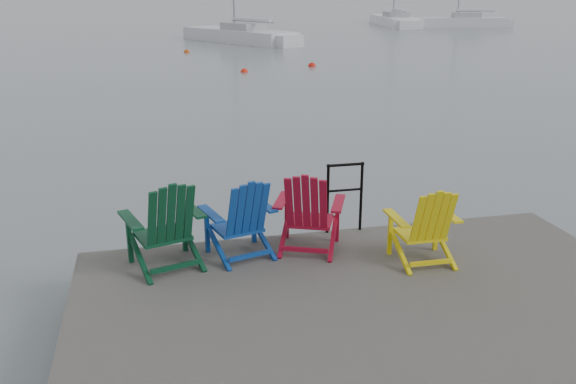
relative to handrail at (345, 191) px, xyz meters
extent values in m
plane|color=slate|center=(-0.25, -2.45, -1.04)|extent=(400.00, 400.00, 0.00)
cube|color=#282623|center=(-0.25, -2.45, -0.64)|extent=(6.00, 5.00, 0.20)
cylinder|color=black|center=(-2.95, -0.25, -1.34)|extent=(0.26, 0.26, 1.20)
cylinder|color=black|center=(-0.25, -0.25, -1.34)|extent=(0.26, 0.26, 1.20)
cylinder|color=black|center=(2.45, -0.25, -1.34)|extent=(0.26, 0.26, 1.20)
cylinder|color=black|center=(-0.22, 0.00, -0.09)|extent=(0.04, 0.04, 0.90)
cylinder|color=black|center=(0.22, 0.00, -0.09)|extent=(0.04, 0.04, 0.90)
cylinder|color=black|center=(0.00, 0.00, 0.34)|extent=(0.48, 0.04, 0.04)
cylinder|color=black|center=(0.00, 0.00, 0.01)|extent=(0.44, 0.03, 0.03)
cube|color=#0A3920|center=(-2.26, -0.44, -0.21)|extent=(0.66, 0.62, 0.04)
cube|color=#0A3920|center=(-2.63, -0.34, -0.25)|extent=(0.06, 0.06, 0.58)
cube|color=#0A3920|center=(-2.01, -0.16, -0.25)|extent=(0.06, 0.06, 0.58)
cube|color=#0A3920|center=(-2.59, -0.56, 0.05)|extent=(0.29, 0.64, 0.03)
cube|color=#0A3920|center=(-1.92, -0.36, 0.05)|extent=(0.29, 0.64, 0.03)
cube|color=#0A3920|center=(-2.17, -0.76, 0.14)|extent=(0.56, 0.40, 0.71)
cube|color=navy|center=(-1.41, -0.35, -0.23)|extent=(0.61, 0.57, 0.04)
cube|color=navy|center=(-1.75, -0.25, -0.27)|extent=(0.06, 0.06, 0.54)
cube|color=navy|center=(-1.17, -0.09, -0.27)|extent=(0.06, 0.06, 0.54)
cube|color=navy|center=(-1.72, -0.45, 0.01)|extent=(0.26, 0.59, 0.03)
cube|color=navy|center=(-1.10, -0.28, 0.01)|extent=(0.26, 0.59, 0.03)
cube|color=navy|center=(-1.33, -0.65, 0.09)|extent=(0.52, 0.36, 0.66)
cube|color=maroon|center=(-0.54, -0.35, -0.22)|extent=(0.66, 0.63, 0.04)
cube|color=maroon|center=(-0.75, -0.05, -0.26)|extent=(0.06, 0.06, 0.55)
cube|color=maroon|center=(-0.18, -0.29, -0.26)|extent=(0.06, 0.06, 0.55)
cube|color=maroon|center=(-0.86, -0.24, 0.03)|extent=(0.34, 0.60, 0.03)
cube|color=maroon|center=(-0.24, -0.50, 0.03)|extent=(0.34, 0.60, 0.03)
cube|color=maroon|center=(-0.67, -0.65, 0.11)|extent=(0.55, 0.42, 0.68)
cube|color=yellow|center=(0.59, -0.97, -0.24)|extent=(0.49, 0.44, 0.04)
cube|color=yellow|center=(0.30, -0.79, -0.29)|extent=(0.05, 0.05, 0.51)
cube|color=yellow|center=(0.88, -0.80, -0.29)|extent=(0.05, 0.05, 0.51)
cube|color=yellow|center=(0.28, -0.99, -0.02)|extent=(0.11, 0.56, 0.03)
cube|color=yellow|center=(0.90, -0.99, -0.02)|extent=(0.11, 0.56, 0.03)
cube|color=yellow|center=(0.58, -1.27, 0.06)|extent=(0.45, 0.24, 0.63)
cube|color=silver|center=(3.69, 33.37, -0.79)|extent=(6.58, 9.13, 1.10)
cube|color=#9E9EA3|center=(3.92, 32.97, -0.09)|extent=(2.80, 3.21, 0.55)
cube|color=white|center=(20.27, 47.57, -0.79)|extent=(4.04, 10.24, 1.10)
cube|color=#9E9EA3|center=(20.19, 47.08, -0.09)|extent=(2.24, 3.23, 0.55)
cube|color=silver|center=(25.16, 44.06, -0.79)|extent=(8.00, 3.67, 1.10)
cube|color=#9E9EA3|center=(25.53, 43.98, -0.09)|extent=(2.58, 1.89, 0.55)
sphere|color=red|center=(1.73, 18.96, -1.04)|extent=(0.31, 0.31, 0.31)
sphere|color=#B8430A|center=(-0.08, 27.59, -1.04)|extent=(0.32, 0.32, 0.32)
sphere|color=red|center=(5.03, 20.16, -1.04)|extent=(0.36, 0.36, 0.36)
sphere|color=#EE550E|center=(4.76, 37.55, -1.04)|extent=(0.36, 0.36, 0.36)
camera|label=1|loc=(-2.31, -6.87, 2.43)|focal=38.00mm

